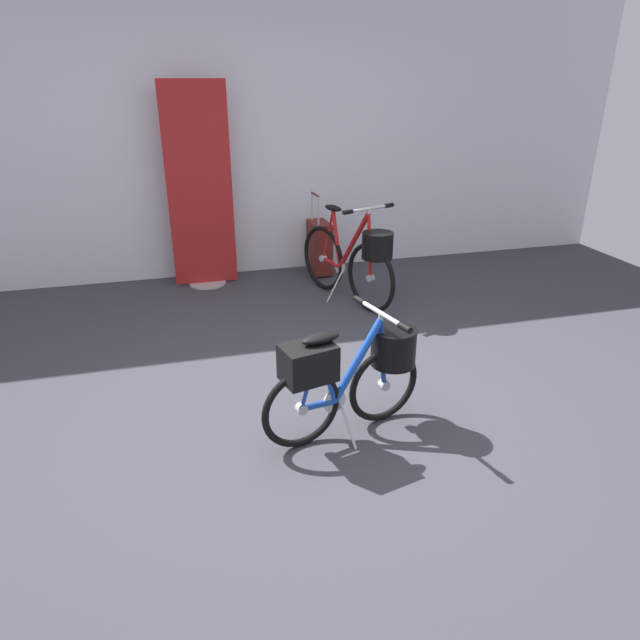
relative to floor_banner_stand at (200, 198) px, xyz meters
The scene contains 6 objects.
ground_plane 2.84m from the floor_banner_stand, 79.61° to the right, with size 8.13×8.13×0.00m, color #38383F.
back_wall 0.89m from the floor_banner_stand, 35.00° to the left, with size 8.13×0.10×3.02m, color silver.
floor_banner_stand is the anchor object (origin of this frame).
folding_bike_foreground 2.87m from the floor_banner_stand, 77.86° to the right, with size 1.00×0.52×0.72m.
display_bike_left 1.57m from the floor_banner_stand, 35.20° to the right, with size 0.60×1.24×0.92m.
rolling_suitcase 1.30m from the floor_banner_stand, ahead, with size 0.19×0.37×0.83m.
Camera 1 is at (-0.79, -2.75, 1.90)m, focal length 31.76 mm.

